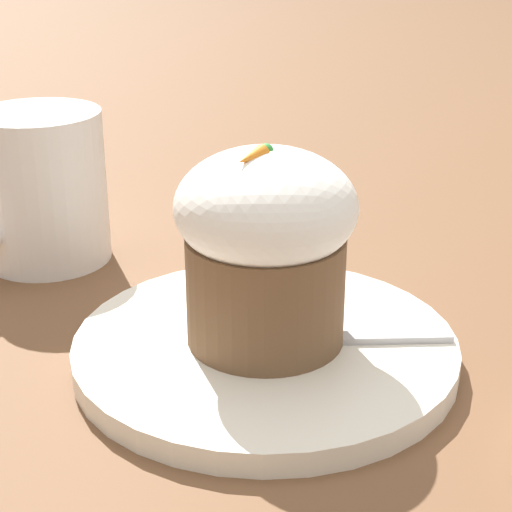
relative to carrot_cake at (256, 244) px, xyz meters
name	(u,v)px	position (x,y,z in m)	size (l,w,h in m)	color
ground_plane	(265,360)	(0.00, 0.00, -0.07)	(4.00, 4.00, 0.00)	brown
dessert_plate	(265,349)	(0.00, 0.00, -0.06)	(0.22, 0.22, 0.01)	white
carrot_cake	(256,244)	(0.00, 0.00, 0.00)	(0.10, 0.10, 0.11)	brown
spoon	(321,337)	(-0.02, 0.03, -0.05)	(0.08, 0.10, 0.01)	#B7B7BC
coffee_cup	(41,188)	(-0.03, -0.21, -0.02)	(0.12, 0.09, 0.11)	white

